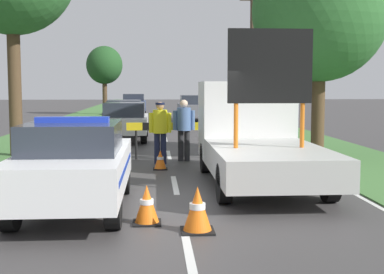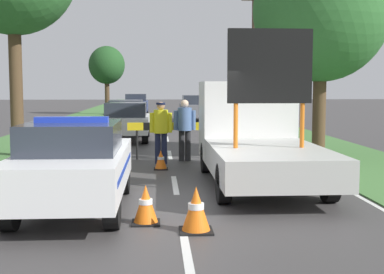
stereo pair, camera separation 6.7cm
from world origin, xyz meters
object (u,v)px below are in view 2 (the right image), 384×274
at_px(traffic_cone_near_police, 196,209).
at_px(traffic_cone_behind_barrier, 161,160).
at_px(road_barrier, 175,129).
at_px(traffic_cone_near_truck, 146,205).
at_px(queued_car_van_white, 127,120).
at_px(queued_car_sedan_black, 126,113).
at_px(police_officer, 161,127).
at_px(queued_car_suv_grey, 196,107).
at_px(police_car, 74,164).
at_px(roadside_tree_near_right, 107,66).
at_px(pedestrian_civilian, 185,125).
at_px(utility_pole, 254,57).
at_px(traffic_cone_centre_front, 99,163).
at_px(work_truck, 254,134).
at_px(queued_car_hatch_blue, 136,104).
at_px(roadside_tree_mid_left, 321,11).

height_order(traffic_cone_near_police, traffic_cone_behind_barrier, traffic_cone_near_police).
bearing_deg(traffic_cone_behind_barrier, road_barrier, 77.50).
bearing_deg(traffic_cone_near_truck, queued_car_van_white, 94.61).
height_order(queued_car_van_white, queued_car_sedan_black, queued_car_van_white).
bearing_deg(road_barrier, traffic_cone_near_police, -81.73).
bearing_deg(police_officer, queued_car_sedan_black, -111.14).
bearing_deg(queued_car_sedan_black, queued_car_suv_grey, -125.48).
relative_size(police_car, roadside_tree_near_right, 0.85).
xyz_separation_m(road_barrier, queued_car_sedan_black, (-2.18, 12.18, -0.14)).
xyz_separation_m(pedestrian_civilian, roadside_tree_near_right, (-4.76, 26.61, 2.75)).
height_order(road_barrier, utility_pole, utility_pole).
bearing_deg(queued_car_suv_grey, traffic_cone_near_police, 85.93).
height_order(road_barrier, traffic_cone_centre_front, road_barrier).
xyz_separation_m(queued_car_sedan_black, queued_car_suv_grey, (4.09, 5.73, 0.08)).
relative_size(police_car, work_truck, 0.79).
distance_m(work_truck, police_officer, 3.52).
bearing_deg(police_officer, traffic_cone_near_police, 65.24).
bearing_deg(police_car, queued_car_van_white, 83.70).
bearing_deg(traffic_cone_near_police, queued_car_hatch_blue, 93.86).
relative_size(police_car, road_barrier, 1.57).
bearing_deg(queued_car_van_white, road_barrier, 107.20).
bearing_deg(work_truck, traffic_cone_behind_barrier, -39.90).
height_order(work_truck, traffic_cone_near_truck, work_truck).
bearing_deg(roadside_tree_near_right, work_truck, -78.29).
relative_size(police_car, traffic_cone_near_truck, 7.16).
height_order(pedestrian_civilian, roadside_tree_near_right, roadside_tree_near_right).
bearing_deg(pedestrian_civilian, traffic_cone_centre_front, -112.33).
height_order(road_barrier, queued_car_hatch_blue, queued_car_hatch_blue).
height_order(police_car, queued_car_hatch_blue, police_car).
xyz_separation_m(road_barrier, utility_pole, (4.03, 9.29, 2.68)).
bearing_deg(queued_car_hatch_blue, police_car, 90.31).
xyz_separation_m(traffic_cone_near_truck, queued_car_sedan_black, (-1.46, 19.82, 0.46)).
relative_size(traffic_cone_near_police, queued_car_sedan_black, 0.15).
height_order(traffic_cone_near_truck, queued_car_suv_grey, queued_car_suv_grey).
distance_m(traffic_cone_behind_barrier, roadside_tree_mid_left, 6.76).
height_order(traffic_cone_behind_barrier, queued_car_van_white, queued_car_van_white).
height_order(queued_car_suv_grey, roadside_tree_near_right, roadside_tree_near_right).
bearing_deg(traffic_cone_centre_front, police_car, -90.82).
relative_size(police_officer, traffic_cone_near_truck, 2.80).
xyz_separation_m(queued_car_sedan_black, utility_pole, (6.21, -2.89, 2.82)).
distance_m(traffic_cone_near_police, queued_car_suv_grey, 26.15).
distance_m(traffic_cone_behind_barrier, utility_pole, 12.61).
bearing_deg(traffic_cone_behind_barrier, traffic_cone_centre_front, -146.94).
relative_size(traffic_cone_centre_front, queued_car_suv_grey, 0.14).
bearing_deg(work_truck, queued_car_suv_grey, -91.21).
bearing_deg(utility_pole, roadside_tree_near_right, 116.76).
distance_m(police_officer, traffic_cone_near_police, 7.21).
height_order(road_barrier, police_officer, police_officer).
bearing_deg(police_car, traffic_cone_near_truck, -44.98).
xyz_separation_m(police_car, traffic_cone_behind_barrier, (1.56, 4.55, -0.57)).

